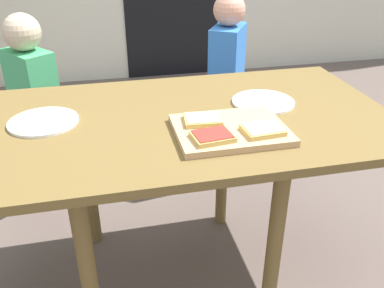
{
  "coord_description": "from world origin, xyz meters",
  "views": [
    {
      "loc": [
        -0.19,
        -1.24,
        1.3
      ],
      "look_at": [
        0.09,
        0.0,
        0.6
      ],
      "focal_mm": 39.05,
      "sensor_mm": 36.0,
      "label": 1
    }
  ],
  "objects_px": {
    "pizza_slice_far_left": "(203,119)",
    "plate_white_right": "(263,102)",
    "dining_table": "(167,139)",
    "pizza_slice_near_right": "(263,130)",
    "pizza_slice_near_left": "(213,136)",
    "cutting_board": "(230,130)",
    "plate_white_left": "(43,122)",
    "child_right": "(226,78)",
    "child_left": "(35,102)"
  },
  "relations": [
    {
      "from": "pizza_slice_far_left",
      "to": "plate_white_left",
      "type": "relative_size",
      "value": 0.56
    },
    {
      "from": "dining_table",
      "to": "cutting_board",
      "type": "xyz_separation_m",
      "value": [
        0.17,
        -0.15,
        0.09
      ]
    },
    {
      "from": "pizza_slice_far_left",
      "to": "plate_white_left",
      "type": "bearing_deg",
      "value": 163.18
    },
    {
      "from": "cutting_board",
      "to": "pizza_slice_near_right",
      "type": "height_order",
      "value": "pizza_slice_near_right"
    },
    {
      "from": "child_left",
      "to": "dining_table",
      "type": "bearing_deg",
      "value": -53.69
    },
    {
      "from": "plate_white_left",
      "to": "pizza_slice_near_left",
      "type": "bearing_deg",
      "value": -28.37
    },
    {
      "from": "pizza_slice_near_left",
      "to": "plate_white_left",
      "type": "bearing_deg",
      "value": 151.63
    },
    {
      "from": "plate_white_right",
      "to": "plate_white_left",
      "type": "relative_size",
      "value": 1.0
    },
    {
      "from": "child_right",
      "to": "plate_white_right",
      "type": "bearing_deg",
      "value": -96.65
    },
    {
      "from": "child_left",
      "to": "pizza_slice_far_left",
      "type": "bearing_deg",
      "value": -52.33
    },
    {
      "from": "pizza_slice_near_left",
      "to": "plate_white_right",
      "type": "xyz_separation_m",
      "value": [
        0.26,
        0.27,
        -0.02
      ]
    },
    {
      "from": "child_right",
      "to": "dining_table",
      "type": "bearing_deg",
      "value": -120.63
    },
    {
      "from": "dining_table",
      "to": "plate_white_right",
      "type": "xyz_separation_m",
      "value": [
        0.36,
        0.05,
        0.08
      ]
    },
    {
      "from": "pizza_slice_far_left",
      "to": "pizza_slice_near_right",
      "type": "bearing_deg",
      "value": -35.15
    },
    {
      "from": "plate_white_right",
      "to": "child_right",
      "type": "bearing_deg",
      "value": 83.35
    },
    {
      "from": "child_left",
      "to": "child_right",
      "type": "bearing_deg",
      "value": 2.9
    },
    {
      "from": "dining_table",
      "to": "child_right",
      "type": "distance_m",
      "value": 0.87
    },
    {
      "from": "dining_table",
      "to": "pizza_slice_near_left",
      "type": "distance_m",
      "value": 0.26
    },
    {
      "from": "pizza_slice_near_left",
      "to": "pizza_slice_near_right",
      "type": "height_order",
      "value": "same"
    },
    {
      "from": "pizza_slice_near_right",
      "to": "child_left",
      "type": "xyz_separation_m",
      "value": [
        -0.77,
        0.9,
        -0.21
      ]
    },
    {
      "from": "pizza_slice_far_left",
      "to": "plate_white_right",
      "type": "relative_size",
      "value": 0.56
    },
    {
      "from": "plate_white_right",
      "to": "plate_white_left",
      "type": "xyz_separation_m",
      "value": [
        -0.75,
        0.0,
        0.0
      ]
    },
    {
      "from": "cutting_board",
      "to": "pizza_slice_far_left",
      "type": "height_order",
      "value": "pizza_slice_far_left"
    },
    {
      "from": "dining_table",
      "to": "plate_white_left",
      "type": "relative_size",
      "value": 6.87
    },
    {
      "from": "plate_white_left",
      "to": "child_right",
      "type": "distance_m",
      "value": 1.1
    },
    {
      "from": "plate_white_left",
      "to": "pizza_slice_far_left",
      "type": "bearing_deg",
      "value": -16.82
    },
    {
      "from": "pizza_slice_near_left",
      "to": "plate_white_right",
      "type": "bearing_deg",
      "value": 45.52
    },
    {
      "from": "cutting_board",
      "to": "pizza_slice_near_right",
      "type": "distance_m",
      "value": 0.1
    },
    {
      "from": "pizza_slice_near_left",
      "to": "child_left",
      "type": "distance_m",
      "value": 1.12
    },
    {
      "from": "dining_table",
      "to": "pizza_slice_near_right",
      "type": "height_order",
      "value": "pizza_slice_near_right"
    },
    {
      "from": "plate_white_left",
      "to": "child_left",
      "type": "distance_m",
      "value": 0.68
    },
    {
      "from": "pizza_slice_near_right",
      "to": "plate_white_left",
      "type": "xyz_separation_m",
      "value": [
        -0.65,
        0.26,
        -0.02
      ]
    },
    {
      "from": "pizza_slice_near_left",
      "to": "pizza_slice_far_left",
      "type": "bearing_deg",
      "value": 89.88
    },
    {
      "from": "pizza_slice_near_left",
      "to": "child_right",
      "type": "distance_m",
      "value": 1.03
    },
    {
      "from": "pizza_slice_near_left",
      "to": "plate_white_left",
      "type": "distance_m",
      "value": 0.56
    },
    {
      "from": "cutting_board",
      "to": "pizza_slice_near_left",
      "type": "relative_size",
      "value": 2.7
    },
    {
      "from": "pizza_slice_near_left",
      "to": "plate_white_right",
      "type": "distance_m",
      "value": 0.37
    },
    {
      "from": "pizza_slice_near_right",
      "to": "plate_white_left",
      "type": "height_order",
      "value": "pizza_slice_near_right"
    },
    {
      "from": "pizza_slice_near_left",
      "to": "pizza_slice_near_right",
      "type": "relative_size",
      "value": 1.03
    },
    {
      "from": "cutting_board",
      "to": "pizza_slice_near_left",
      "type": "distance_m",
      "value": 0.1
    },
    {
      "from": "dining_table",
      "to": "child_right",
      "type": "relative_size",
      "value": 1.55
    },
    {
      "from": "pizza_slice_near_right",
      "to": "child_left",
      "type": "bearing_deg",
      "value": 130.4
    },
    {
      "from": "dining_table",
      "to": "pizza_slice_near_right",
      "type": "bearing_deg",
      "value": -38.81
    },
    {
      "from": "pizza_slice_near_right",
      "to": "pizza_slice_far_left",
      "type": "xyz_separation_m",
      "value": [
        -0.16,
        0.11,
        0.0
      ]
    },
    {
      "from": "child_left",
      "to": "child_right",
      "type": "height_order",
      "value": "child_right"
    },
    {
      "from": "cutting_board",
      "to": "dining_table",
      "type": "bearing_deg",
      "value": 139.63
    },
    {
      "from": "pizza_slice_near_left",
      "to": "child_right",
      "type": "xyz_separation_m",
      "value": [
        0.34,
        0.96,
        -0.18
      ]
    },
    {
      "from": "dining_table",
      "to": "pizza_slice_far_left",
      "type": "bearing_deg",
      "value": -43.85
    },
    {
      "from": "dining_table",
      "to": "cutting_board",
      "type": "distance_m",
      "value": 0.25
    },
    {
      "from": "pizza_slice_far_left",
      "to": "child_right",
      "type": "relative_size",
      "value": 0.13
    }
  ]
}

